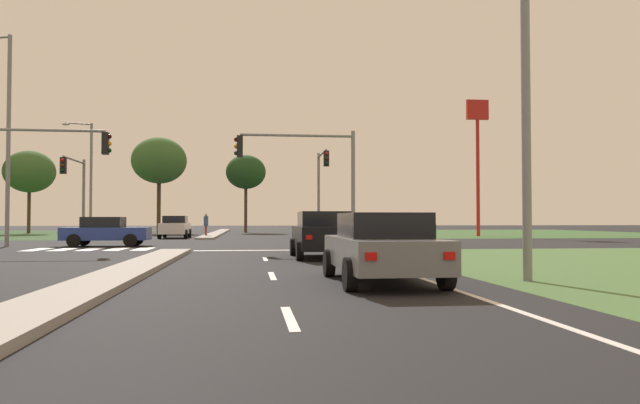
{
  "coord_description": "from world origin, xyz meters",
  "views": [
    {
      "loc": [
        2.95,
        -2.63,
        1.34
      ],
      "look_at": [
        6.57,
        27.28,
        2.24
      ],
      "focal_mm": 33.03,
      "sensor_mm": 36.0,
      "label": 1
    }
  ],
  "objects_px": {
    "treeline_second": "(29,172)",
    "street_lamp_near": "(519,38)",
    "car_red_fifth": "(384,229)",
    "fastfood_pole_sign": "(477,136)",
    "traffic_signal_near_left": "(40,163)",
    "traffic_signal_near_right": "(308,166)",
    "car_grey_second": "(382,247)",
    "traffic_signal_far_right": "(321,179)",
    "car_white_near": "(175,227)",
    "car_black_sixth": "(323,234)",
    "traffic_signal_far_left": "(76,183)",
    "pedestrian_at_median": "(206,222)",
    "treeline_third": "(159,161)",
    "car_teal_third": "(393,229)",
    "street_lamp_third": "(88,173)",
    "car_blue_fourth": "(106,231)",
    "street_lamp_second": "(6,130)",
    "treeline_fourth": "(246,172)"
  },
  "relations": [
    {
      "from": "treeline_third",
      "to": "car_teal_third",
      "type": "bearing_deg",
      "value": -60.16
    },
    {
      "from": "traffic_signal_far_left",
      "to": "treeline_second",
      "type": "height_order",
      "value": "treeline_second"
    },
    {
      "from": "street_lamp_second",
      "to": "treeline_fourth",
      "type": "distance_m",
      "value": 32.73
    },
    {
      "from": "street_lamp_third",
      "to": "treeline_fourth",
      "type": "distance_m",
      "value": 19.28
    },
    {
      "from": "traffic_signal_near_left",
      "to": "car_black_sixth",
      "type": "bearing_deg",
      "value": -26.12
    },
    {
      "from": "car_white_near",
      "to": "pedestrian_at_median",
      "type": "relative_size",
      "value": 2.57
    },
    {
      "from": "car_grey_second",
      "to": "traffic_signal_far_left",
      "type": "relative_size",
      "value": 0.88
    },
    {
      "from": "car_teal_third",
      "to": "traffic_signal_near_right",
      "type": "bearing_deg",
      "value": 135.92
    },
    {
      "from": "traffic_signal_far_right",
      "to": "street_lamp_second",
      "type": "height_order",
      "value": "street_lamp_second"
    },
    {
      "from": "car_white_near",
      "to": "traffic_signal_far_right",
      "type": "bearing_deg",
      "value": 149.44
    },
    {
      "from": "car_blue_fourth",
      "to": "traffic_signal_near_left",
      "type": "bearing_deg",
      "value": -20.49
    },
    {
      "from": "car_red_fifth",
      "to": "traffic_signal_far_right",
      "type": "bearing_deg",
      "value": 46.59
    },
    {
      "from": "traffic_signal_near_left",
      "to": "traffic_signal_near_right",
      "type": "relative_size",
      "value": 0.99
    },
    {
      "from": "treeline_fourth",
      "to": "car_red_fifth",
      "type": "bearing_deg",
      "value": -72.74
    },
    {
      "from": "car_grey_second",
      "to": "treeline_fourth",
      "type": "distance_m",
      "value": 49.62
    },
    {
      "from": "car_blue_fourth",
      "to": "street_lamp_second",
      "type": "distance_m",
      "value": 7.1
    },
    {
      "from": "car_teal_third",
      "to": "street_lamp_near",
      "type": "bearing_deg",
      "value": 174.15
    },
    {
      "from": "car_grey_second",
      "to": "traffic_signal_far_left",
      "type": "xyz_separation_m",
      "value": [
        -13.34,
        25.3,
        2.84
      ]
    },
    {
      "from": "street_lamp_third",
      "to": "treeline_second",
      "type": "height_order",
      "value": "street_lamp_third"
    },
    {
      "from": "fastfood_pole_sign",
      "to": "treeline_third",
      "type": "relative_size",
      "value": 1.14
    },
    {
      "from": "traffic_signal_near_left",
      "to": "street_lamp_near",
      "type": "distance_m",
      "value": 20.28
    },
    {
      "from": "pedestrian_at_median",
      "to": "car_white_near",
      "type": "bearing_deg",
      "value": -57.39
    },
    {
      "from": "car_grey_second",
      "to": "fastfood_pole_sign",
      "type": "bearing_deg",
      "value": 64.94
    },
    {
      "from": "car_grey_second",
      "to": "pedestrian_at_median",
      "type": "xyz_separation_m",
      "value": [
        -6.03,
        33.05,
        0.39
      ]
    },
    {
      "from": "car_white_near",
      "to": "car_blue_fourth",
      "type": "relative_size",
      "value": 1.03
    },
    {
      "from": "car_blue_fourth",
      "to": "street_lamp_second",
      "type": "height_order",
      "value": "street_lamp_second"
    },
    {
      "from": "treeline_second",
      "to": "street_lamp_near",
      "type": "bearing_deg",
      "value": -60.57
    },
    {
      "from": "car_black_sixth",
      "to": "traffic_signal_far_left",
      "type": "distance_m",
      "value": 21.71
    },
    {
      "from": "traffic_signal_near_right",
      "to": "traffic_signal_far_right",
      "type": "xyz_separation_m",
      "value": [
        2.03,
        11.69,
        0.24
      ]
    },
    {
      "from": "traffic_signal_far_left",
      "to": "fastfood_pole_sign",
      "type": "bearing_deg",
      "value": 15.31
    },
    {
      "from": "car_grey_second",
      "to": "traffic_signal_far_right",
      "type": "bearing_deg",
      "value": 85.84
    },
    {
      "from": "car_grey_second",
      "to": "street_lamp_third",
      "type": "distance_m",
      "value": 37.34
    },
    {
      "from": "street_lamp_third",
      "to": "fastfood_pole_sign",
      "type": "bearing_deg",
      "value": -1.5
    },
    {
      "from": "street_lamp_third",
      "to": "car_red_fifth",
      "type": "bearing_deg",
      "value": -30.16
    },
    {
      "from": "street_lamp_second",
      "to": "street_lamp_near",
      "type": "bearing_deg",
      "value": -46.41
    },
    {
      "from": "traffic_signal_far_right",
      "to": "fastfood_pole_sign",
      "type": "height_order",
      "value": "fastfood_pole_sign"
    },
    {
      "from": "traffic_signal_near_left",
      "to": "pedestrian_at_median",
      "type": "height_order",
      "value": "traffic_signal_near_left"
    },
    {
      "from": "car_white_near",
      "to": "car_grey_second",
      "type": "height_order",
      "value": "car_white_near"
    },
    {
      "from": "car_blue_fourth",
      "to": "fastfood_pole_sign",
      "type": "bearing_deg",
      "value": 120.39
    },
    {
      "from": "car_teal_third",
      "to": "street_lamp_near",
      "type": "relative_size",
      "value": 0.46
    },
    {
      "from": "street_lamp_second",
      "to": "treeline_fourth",
      "type": "bearing_deg",
      "value": 69.0
    },
    {
      "from": "street_lamp_near",
      "to": "car_black_sixth",
      "type": "bearing_deg",
      "value": 111.25
    },
    {
      "from": "traffic_signal_near_left",
      "to": "traffic_signal_far_left",
      "type": "bearing_deg",
      "value": 98.71
    },
    {
      "from": "street_lamp_second",
      "to": "fastfood_pole_sign",
      "type": "height_order",
      "value": "fastfood_pole_sign"
    },
    {
      "from": "car_red_fifth",
      "to": "fastfood_pole_sign",
      "type": "bearing_deg",
      "value": -43.39
    },
    {
      "from": "pedestrian_at_median",
      "to": "fastfood_pole_sign",
      "type": "relative_size",
      "value": 0.15
    },
    {
      "from": "car_black_sixth",
      "to": "treeline_fourth",
      "type": "xyz_separation_m",
      "value": [
        -2.91,
        40.98,
        5.43
      ]
    },
    {
      "from": "car_white_near",
      "to": "fastfood_pole_sign",
      "type": "height_order",
      "value": "fastfood_pole_sign"
    },
    {
      "from": "pedestrian_at_median",
      "to": "street_lamp_near",
      "type": "bearing_deg",
      "value": 9.47
    },
    {
      "from": "car_blue_fourth",
      "to": "treeline_second",
      "type": "distance_m",
      "value": 33.18
    }
  ]
}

